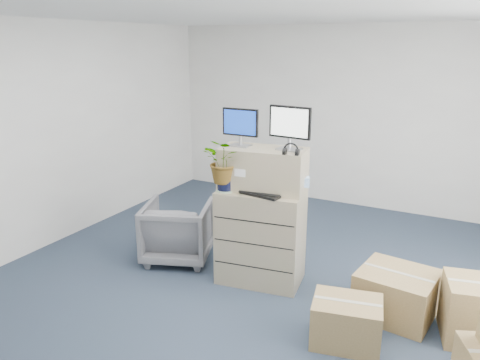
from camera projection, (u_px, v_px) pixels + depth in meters
name	position (u px, v px, depth m)	size (l,w,h in m)	color
ground	(253.00, 306.00, 4.65)	(7.00, 7.00, 0.00)	#232F40
wall_back	(353.00, 118.00, 7.23)	(6.00, 0.02, 2.80)	silver
filing_cabinet_lower	(261.00, 236.00, 5.03)	(0.88, 0.54, 1.03)	tan
filing_cabinet_upper	(263.00, 169.00, 4.87)	(0.88, 0.44, 0.44)	tan
monitor_left	(240.00, 125.00, 4.84)	(0.40, 0.15, 0.40)	#99999E
monitor_right	(290.00, 126.00, 4.65)	(0.45, 0.19, 0.44)	#99999E
headphones	(291.00, 150.00, 4.52)	(0.15, 0.15, 0.02)	black
keyboard	(260.00, 193.00, 4.76)	(0.48, 0.20, 0.03)	black
mouse	(291.00, 196.00, 4.66)	(0.11, 0.07, 0.04)	silver
water_bottle	(273.00, 179.00, 4.89)	(0.06, 0.06, 0.23)	gray
phone_dock	(260.00, 186.00, 4.90)	(0.06, 0.05, 0.12)	silver
external_drive	(293.00, 187.00, 4.91)	(0.21, 0.15, 0.06)	black
tissue_box	(297.00, 182.00, 4.82)	(0.25, 0.12, 0.09)	#3E7FD4
potted_plant	(225.00, 167.00, 4.81)	(0.52, 0.56, 0.45)	#96B290
office_chair	(178.00, 228.00, 5.57)	(0.76, 0.71, 0.78)	#55565A
cardboard_boxes	(443.00, 320.00, 3.95)	(1.91, 1.54, 0.75)	olive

